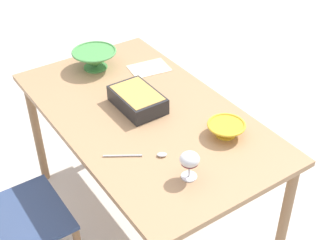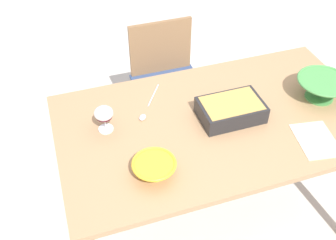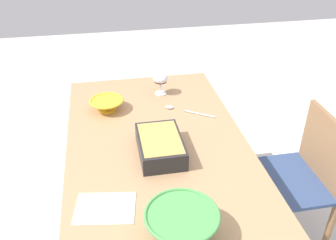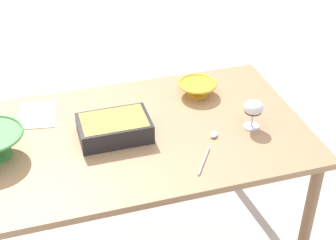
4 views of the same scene
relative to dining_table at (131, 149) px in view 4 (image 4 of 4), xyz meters
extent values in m
cube|color=tan|center=(0.00, 0.00, 0.07)|extent=(1.48, 0.84, 0.03)
cylinder|color=#93704E|center=(-0.68, -0.36, -0.32)|extent=(0.05, 0.05, 0.74)
cylinder|color=#93704E|center=(-0.68, 0.36, -0.32)|extent=(0.05, 0.05, 0.74)
cylinder|color=white|center=(-0.50, 0.10, 0.08)|extent=(0.07, 0.07, 0.01)
cylinder|color=white|center=(-0.50, 0.10, 0.12)|extent=(0.01, 0.01, 0.06)
ellipsoid|color=white|center=(-0.50, 0.10, 0.18)|extent=(0.08, 0.08, 0.06)
ellipsoid|color=#4C0A19|center=(-0.50, 0.10, 0.16)|extent=(0.07, 0.07, 0.02)
cube|color=#262628|center=(0.07, 0.00, 0.12)|extent=(0.29, 0.19, 0.08)
cube|color=tan|center=(0.07, 0.00, 0.16)|extent=(0.26, 0.17, 0.02)
cylinder|color=yellow|center=(-0.37, -0.22, 0.09)|extent=(0.10, 0.10, 0.01)
cone|color=yellow|center=(-0.37, -0.22, 0.11)|extent=(0.17, 0.17, 0.05)
torus|color=yellow|center=(-0.37, -0.22, 0.14)|extent=(0.18, 0.18, 0.01)
cylinder|color=silver|center=(-0.23, 0.26, 0.09)|extent=(0.10, 0.15, 0.01)
ellipsoid|color=silver|center=(-0.33, 0.12, 0.09)|extent=(0.05, 0.05, 0.01)
cube|color=beige|center=(0.36, -0.26, 0.08)|extent=(0.20, 0.25, 0.00)
camera|label=1|loc=(-1.64, 0.99, 1.43)|focal=50.01mm
camera|label=2|loc=(-0.64, -1.22, 1.33)|focal=42.59mm
camera|label=3|loc=(1.39, -0.21, 1.09)|focal=39.70mm
camera|label=4|loc=(0.34, 1.68, 1.32)|focal=54.29mm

